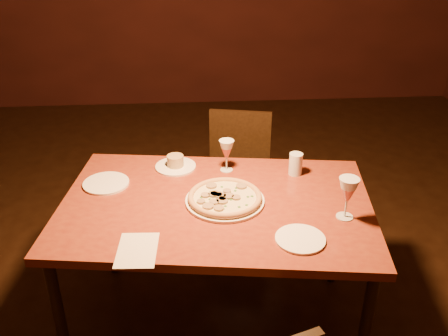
{
  "coord_description": "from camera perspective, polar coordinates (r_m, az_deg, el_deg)",
  "views": [
    {
      "loc": [
        0.14,
        -1.68,
        1.94
      ],
      "look_at": [
        0.28,
        0.28,
        0.89
      ],
      "focal_mm": 40.0,
      "sensor_mm": 36.0,
      "label": 1
    }
  ],
  "objects": [
    {
      "name": "side_plate_near",
      "position": [
        2.03,
        8.71,
        -8.03
      ],
      "size": [
        0.2,
        0.2,
        0.01
      ],
      "primitive_type": "cylinder",
      "color": "white",
      "rests_on": "dining_table"
    },
    {
      "name": "water_tumbler",
      "position": [
        2.48,
        8.19,
        0.47
      ],
      "size": [
        0.07,
        0.07,
        0.11
      ],
      "primitive_type": "cylinder",
      "color": "silver",
      "rests_on": "dining_table"
    },
    {
      "name": "pizza_plate",
      "position": [
        2.24,
        0.1,
        -3.43
      ],
      "size": [
        0.36,
        0.36,
        0.04
      ],
      "color": "white",
      "rests_on": "dining_table"
    },
    {
      "name": "chair_far",
      "position": [
        3.13,
        1.57,
        -0.24
      ],
      "size": [
        0.46,
        0.46,
        0.8
      ],
      "rotation": [
        0.0,
        0.0,
        -0.21
      ],
      "color": "black",
      "rests_on": "floor"
    },
    {
      "name": "wine_glass_far",
      "position": [
        2.48,
        0.29,
        1.43
      ],
      "size": [
        0.07,
        0.07,
        0.16
      ],
      "primitive_type": null,
      "color": "#C85A53",
      "rests_on": "dining_table"
    },
    {
      "name": "dining_table",
      "position": [
        2.29,
        -0.92,
        -5.35
      ],
      "size": [
        1.5,
        1.07,
        0.75
      ],
      "rotation": [
        0.0,
        0.0,
        -0.13
      ],
      "color": "brown",
      "rests_on": "floor"
    },
    {
      "name": "ramekin_saucer",
      "position": [
        2.54,
        -5.57,
        0.5
      ],
      "size": [
        0.21,
        0.21,
        0.07
      ],
      "color": "white",
      "rests_on": "dining_table"
    },
    {
      "name": "menu_card",
      "position": [
        1.99,
        -9.89,
        -9.22
      ],
      "size": [
        0.16,
        0.23,
        0.0
      ],
      "primitive_type": "cube",
      "rotation": [
        0.0,
        0.0,
        -0.05
      ],
      "color": "silver",
      "rests_on": "dining_table"
    },
    {
      "name": "side_plate_left",
      "position": [
        2.45,
        -13.33,
        -1.72
      ],
      "size": [
        0.22,
        0.22,
        0.01
      ],
      "primitive_type": "cylinder",
      "color": "white",
      "rests_on": "dining_table"
    },
    {
      "name": "wine_glass_right",
      "position": [
        2.16,
        13.88,
        -3.37
      ],
      "size": [
        0.09,
        0.09,
        0.19
      ],
      "primitive_type": null,
      "color": "#C85A53",
      "rests_on": "dining_table"
    }
  ]
}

